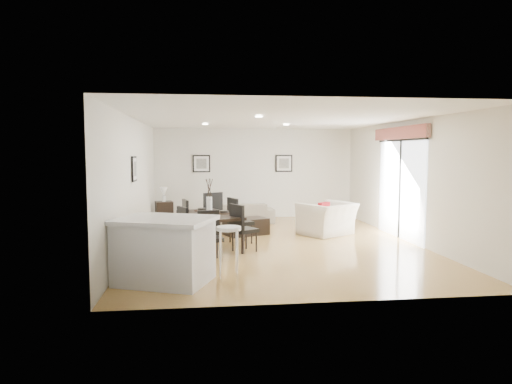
{
  "coord_description": "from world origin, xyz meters",
  "views": [
    {
      "loc": [
        -1.61,
        -9.75,
        1.99
      ],
      "look_at": [
        -0.39,
        0.4,
        1.1
      ],
      "focal_mm": 32.0,
      "sensor_mm": 36.0,
      "label": 1
    }
  ],
  "objects": [
    {
      "name": "dining_chair_wfar",
      "position": [
        -2.06,
        0.12,
        0.54
      ],
      "size": [
        0.52,
        0.52,
        0.97
      ],
      "rotation": [
        0.0,
        0.0,
        -1.33
      ],
      "color": "black",
      "rests_on": "ground"
    },
    {
      "name": "side_table",
      "position": [
        -2.66,
        3.15,
        0.31
      ],
      "size": [
        0.55,
        0.55,
        0.62
      ],
      "primitive_type": "cube",
      "rotation": [
        0.0,
        0.0,
        0.21
      ],
      "color": "black",
      "rests_on": "ground"
    },
    {
      "name": "ground",
      "position": [
        0.0,
        0.0,
        0.0
      ],
      "size": [
        8.0,
        8.0,
        0.0
      ],
      "primitive_type": "plane",
      "color": "tan",
      "rests_on": "ground"
    },
    {
      "name": "vase",
      "position": [
        -1.45,
        -0.34,
        1.05
      ],
      "size": [
        0.8,
        1.31,
        0.74
      ],
      "color": "white",
      "rests_on": "dining_table"
    },
    {
      "name": "dining_table",
      "position": [
        -1.45,
        -0.34,
        0.65
      ],
      "size": [
        1.43,
        1.92,
        0.72
      ],
      "rotation": [
        0.0,
        0.0,
        0.37
      ],
      "color": "black",
      "rests_on": "ground"
    },
    {
      "name": "dining_chair_head",
      "position": [
        -1.47,
        -1.41,
        0.51
      ],
      "size": [
        0.49,
        0.49,
        0.91
      ],
      "rotation": [
        0.0,
        0.0,
        0.21
      ],
      "color": "black",
      "rests_on": "ground"
    },
    {
      "name": "dining_chair_enear",
      "position": [
        -0.83,
        -0.81,
        0.54
      ],
      "size": [
        0.59,
        0.59,
        0.96
      ],
      "rotation": [
        0.0,
        0.0,
        2.12
      ],
      "color": "black",
      "rests_on": "ground"
    },
    {
      "name": "framed_print_left_wall",
      "position": [
        -2.97,
        -0.2,
        1.65
      ],
      "size": [
        0.04,
        0.52,
        0.52
      ],
      "rotation": [
        0.0,
        0.0,
        1.57
      ],
      "color": "black",
      "rests_on": "wall_left"
    },
    {
      "name": "wall_front",
      "position": [
        0.0,
        -4.0,
        1.35
      ],
      "size": [
        6.0,
        0.04,
        2.7
      ],
      "primitive_type": "cube",
      "color": "silver",
      "rests_on": "ground"
    },
    {
      "name": "cushion",
      "position": [
        1.29,
        0.76,
        0.62
      ],
      "size": [
        0.34,
        0.32,
        0.36
      ],
      "primitive_type": "cube",
      "rotation": [
        0.0,
        0.0,
        3.86
      ],
      "color": "maroon",
      "rests_on": "armchair"
    },
    {
      "name": "ceiling",
      "position": [
        0.0,
        0.0,
        2.7
      ],
      "size": [
        6.0,
        8.0,
        0.02
      ],
      "primitive_type": "cube",
      "color": "white",
      "rests_on": "wall_back"
    },
    {
      "name": "courtyard",
      "position": [
        6.16,
        0.87,
        0.92
      ],
      "size": [
        6.0,
        6.0,
        2.0
      ],
      "color": "gray",
      "rests_on": "ground"
    },
    {
      "name": "dining_chair_foot",
      "position": [
        -1.4,
        0.74,
        0.6
      ],
      "size": [
        0.66,
        0.66,
        1.07
      ],
      "rotation": [
        0.0,
        0.0,
        3.66
      ],
      "color": "black",
      "rests_on": "ground"
    },
    {
      "name": "coffee_table",
      "position": [
        -0.55,
        1.09,
        0.2
      ],
      "size": [
        1.15,
        0.94,
        0.4
      ],
      "primitive_type": "cube",
      "rotation": [
        0.0,
        0.0,
        0.4
      ],
      "color": "black",
      "rests_on": "ground"
    },
    {
      "name": "kitchen_island",
      "position": [
        -2.18,
        -2.78,
        0.5
      ],
      "size": [
        1.72,
        1.54,
        1.0
      ],
      "rotation": [
        0.0,
        0.0,
        -0.37
      ],
      "color": "silver",
      "rests_on": "ground"
    },
    {
      "name": "courtyard_plant_a",
      "position": [
        5.55,
        0.02,
        0.32
      ],
      "size": [
        0.72,
        0.68,
        0.63
      ],
      "primitive_type": "imported",
      "rotation": [
        0.0,
        0.0,
        0.4
      ],
      "color": "#395E28",
      "rests_on": "ground"
    },
    {
      "name": "dining_chair_wnear",
      "position": [
        -2.07,
        -0.73,
        0.51
      ],
      "size": [
        0.56,
        0.56,
        0.91
      ],
      "rotation": [
        0.0,
        0.0,
        -1.07
      ],
      "color": "black",
      "rests_on": "ground"
    },
    {
      "name": "wall_left",
      "position": [
        -3.0,
        0.0,
        1.35
      ],
      "size": [
        0.04,
        8.0,
        2.7
      ],
      "primitive_type": "cube",
      "color": "silver",
      "rests_on": "ground"
    },
    {
      "name": "table_lamp",
      "position": [
        -2.66,
        3.15,
        0.87
      ],
      "size": [
        0.21,
        0.21,
        0.4
      ],
      "color": "white",
      "rests_on": "side_table"
    },
    {
      "name": "framed_print_back_left",
      "position": [
        -1.6,
        3.97,
        1.65
      ],
      "size": [
        0.52,
        0.04,
        0.52
      ],
      "color": "black",
      "rests_on": "wall_back"
    },
    {
      "name": "bar_stool",
      "position": [
        -1.19,
        -2.78,
        0.72
      ],
      "size": [
        0.38,
        0.38,
        0.84
      ],
      "color": "white",
      "rests_on": "ground"
    },
    {
      "name": "armchair",
      "position": [
        1.4,
        0.87,
        0.39
      ],
      "size": [
        1.57,
        1.52,
        0.78
      ],
      "primitive_type": "imported",
      "rotation": [
        0.0,
        0.0,
        3.7
      ],
      "color": "beige",
      "rests_on": "ground"
    },
    {
      "name": "sliding_door",
      "position": [
        2.96,
        0.3,
        1.66
      ],
      "size": [
        0.12,
        2.7,
        2.57
      ],
      "color": "white",
      "rests_on": "wall_right"
    },
    {
      "name": "dining_chair_efar",
      "position": [
        -0.84,
        0.06,
        0.56
      ],
      "size": [
        0.58,
        0.58,
        1.01
      ],
      "rotation": [
        0.0,
        0.0,
        1.94
      ],
      "color": "black",
      "rests_on": "ground"
    },
    {
      "name": "wall_right",
      "position": [
        3.0,
        0.0,
        1.35
      ],
      "size": [
        0.04,
        8.0,
        2.7
      ],
      "primitive_type": "cube",
      "color": "silver",
      "rests_on": "ground"
    },
    {
      "name": "wall_back",
      "position": [
        0.0,
        4.0,
        1.35
      ],
      "size": [
        6.0,
        0.04,
        2.7
      ],
      "primitive_type": "cube",
      "color": "silver",
      "rests_on": "ground"
    },
    {
      "name": "sofa",
      "position": [
        -0.56,
        2.92,
        0.29
      ],
      "size": [
        1.97,
        0.8,
        0.57
      ],
      "primitive_type": "imported",
      "rotation": [
        0.0,
        0.0,
        3.16
      ],
      "color": "gray",
      "rests_on": "ground"
    },
    {
      "name": "framed_print_back_right",
      "position": [
        0.9,
        3.97,
        1.65
      ],
      "size": [
        0.52,
        0.04,
        0.52
      ],
      "color": "black",
      "rests_on": "wall_back"
    },
    {
      "name": "courtyard_plant_b",
      "position": [
        5.88,
        1.76,
        0.33
      ],
      "size": [
        0.5,
        0.5,
        0.67
      ],
      "primitive_type": "imported",
      "rotation": [
        0.0,
        0.0,
        -0.42
      ],
      "color": "#395E28",
      "rests_on": "ground"
    }
  ]
}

